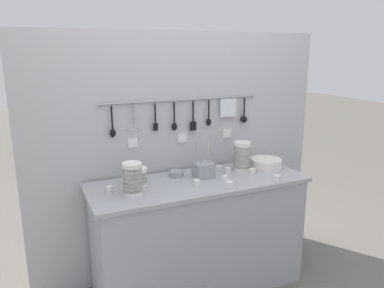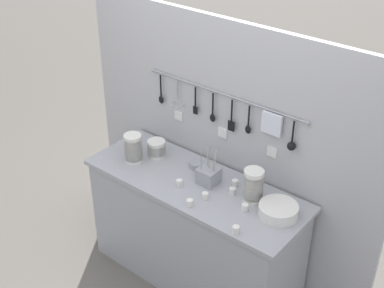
% 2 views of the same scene
% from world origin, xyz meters
% --- Properties ---
extents(ground_plane, '(20.00, 20.00, 0.00)m').
position_xyz_m(ground_plane, '(0.00, 0.00, 0.00)').
color(ground_plane, '#666059').
extents(counter, '(1.58, 0.58, 0.85)m').
position_xyz_m(counter, '(0.00, 0.00, 0.43)').
color(counter, '#9EA0A8').
rests_on(counter, ground).
extents(back_wall, '(2.38, 0.11, 1.90)m').
position_xyz_m(back_wall, '(0.00, 0.32, 0.95)').
color(back_wall, '#B2B2B7').
rests_on(back_wall, ground).
extents(bowl_stack_short_front, '(0.13, 0.13, 0.22)m').
position_xyz_m(bowl_stack_short_front, '(-0.50, -0.07, 0.96)').
color(bowl_stack_short_front, silver).
rests_on(bowl_stack_short_front, counter).
extents(bowl_stack_wide_centre, '(0.13, 0.13, 0.23)m').
position_xyz_m(bowl_stack_wide_centre, '(0.41, 0.08, 0.97)').
color(bowl_stack_wide_centre, silver).
rests_on(bowl_stack_wide_centre, counter).
extents(bowl_stack_back_corner, '(0.13, 0.13, 0.13)m').
position_xyz_m(bowl_stack_back_corner, '(-0.42, 0.09, 0.91)').
color(bowl_stack_back_corner, silver).
rests_on(bowl_stack_back_corner, counter).
extents(plate_stack, '(0.24, 0.24, 0.08)m').
position_xyz_m(plate_stack, '(0.61, 0.05, 0.89)').
color(plate_stack, silver).
rests_on(plate_stack, counter).
extents(steel_mixing_bowl, '(0.11, 0.11, 0.04)m').
position_xyz_m(steel_mixing_bowl, '(-0.11, 0.15, 0.87)').
color(steel_mixing_bowl, '#93969E').
rests_on(steel_mixing_bowl, counter).
extents(cutlery_caddy, '(0.13, 0.13, 0.27)m').
position_xyz_m(cutlery_caddy, '(0.07, 0.06, 0.91)').
color(cutlery_caddy, '#93969E').
rests_on(cutlery_caddy, counter).
extents(cup_back_left, '(0.04, 0.04, 0.05)m').
position_xyz_m(cup_back_left, '(0.23, 0.14, 0.87)').
color(cup_back_left, silver).
rests_on(cup_back_left, counter).
extents(cup_back_right, '(0.04, 0.04, 0.05)m').
position_xyz_m(cup_back_right, '(0.13, -0.22, 0.87)').
color(cup_back_right, silver).
rests_on(cup_back_right, counter).
extents(cup_mid_row, '(0.04, 0.04, 0.05)m').
position_xyz_m(cup_mid_row, '(0.43, -0.04, 0.87)').
color(cup_mid_row, silver).
rests_on(cup_mid_row, counter).
extents(cup_beside_plates, '(0.04, 0.04, 0.05)m').
position_xyz_m(cup_beside_plates, '(0.27, 0.05, 0.87)').
color(cup_beside_plates, silver).
rests_on(cup_beside_plates, counter).
extents(cup_edge_near, '(0.04, 0.04, 0.05)m').
position_xyz_m(cup_edge_near, '(-0.64, 0.02, 0.87)').
color(cup_edge_near, silver).
rests_on(cup_edge_near, counter).
extents(cup_by_caddy, '(0.04, 0.04, 0.05)m').
position_xyz_m(cup_by_caddy, '(-0.06, -0.10, 0.87)').
color(cup_by_caddy, silver).
rests_on(cup_by_caddy, counter).
extents(cup_edge_far, '(0.04, 0.04, 0.05)m').
position_xyz_m(cup_edge_far, '(0.16, -0.10, 0.87)').
color(cup_edge_far, silver).
rests_on(cup_edge_far, counter).
extents(cup_front_left, '(0.04, 0.04, 0.05)m').
position_xyz_m(cup_front_left, '(0.50, -0.25, 0.87)').
color(cup_front_left, silver).
rests_on(cup_front_left, counter).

